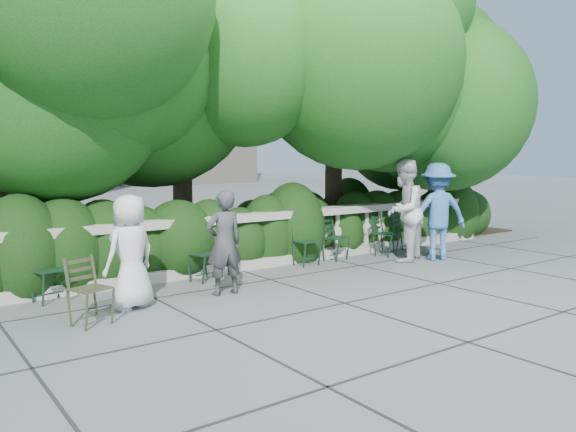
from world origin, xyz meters
TOP-DOWN VIEW (x-y plane):
  - ground at (0.00, 0.00)m, footprint 90.00×90.00m
  - balustrade at (0.00, 1.80)m, footprint 12.00×0.44m
  - shrub_hedge at (0.00, 3.00)m, footprint 15.00×2.60m
  - tree_canopy at (0.69, 3.19)m, footprint 15.04×6.52m
  - chair_a at (-3.71, 1.33)m, footprint 0.54×0.57m
  - chair_b at (-1.37, 1.22)m, footprint 0.56×0.58m
  - chair_c at (0.71, 1.26)m, footprint 0.44×0.48m
  - chair_d at (1.51, 1.32)m, footprint 0.55×0.57m
  - chair_e at (3.35, 1.22)m, footprint 0.54×0.57m
  - chair_f at (2.67, 1.10)m, footprint 0.58×0.60m
  - chair_weathered at (-3.57, -0.09)m, footprint 0.57×0.59m
  - person_businessman at (-2.95, 0.49)m, footprint 0.86×0.70m
  - person_woman_grey at (-1.57, 0.42)m, footprint 0.58×0.41m
  - person_casual_man at (2.49, 0.67)m, footprint 1.17×1.06m
  - person_older_blue at (3.11, 0.38)m, footprint 1.39×1.14m

SIDE VIEW (x-z plane):
  - ground at x=0.00m, z-range 0.00..0.00m
  - shrub_hedge at x=0.00m, z-range -0.85..0.85m
  - chair_a at x=-3.71m, z-range -0.42..0.42m
  - chair_b at x=-1.37m, z-range -0.42..0.42m
  - chair_c at x=0.71m, z-range -0.42..0.42m
  - chair_d at x=1.51m, z-range -0.42..0.42m
  - chair_e at x=3.35m, z-range -0.42..0.42m
  - chair_f at x=2.67m, z-range -0.42..0.42m
  - chair_weathered at x=-3.57m, z-range -0.42..0.42m
  - balustrade at x=0.00m, z-range -0.01..0.99m
  - person_businessman at x=-2.95m, z-range 0.00..1.52m
  - person_woman_grey at x=-1.57m, z-range 0.00..1.53m
  - person_older_blue at x=3.11m, z-range 0.00..1.88m
  - person_casual_man at x=2.49m, z-range 0.00..1.96m
  - tree_canopy at x=0.69m, z-range 0.57..7.35m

